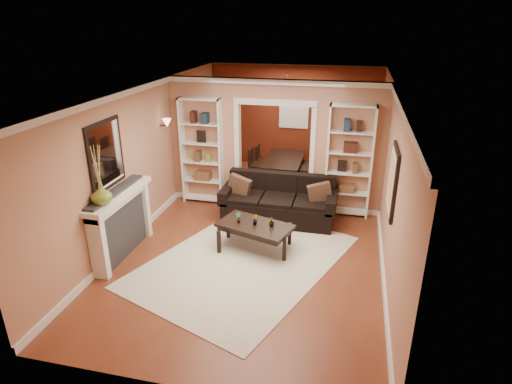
% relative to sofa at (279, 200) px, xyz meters
% --- Properties ---
extents(floor, '(8.00, 8.00, 0.00)m').
position_rel_sofa_xyz_m(floor, '(-0.24, -0.45, -0.45)').
color(floor, brown).
rests_on(floor, ground).
extents(ceiling, '(8.00, 8.00, 0.00)m').
position_rel_sofa_xyz_m(ceiling, '(-0.24, -0.45, 2.25)').
color(ceiling, white).
rests_on(ceiling, ground).
extents(wall_back, '(8.00, 0.00, 8.00)m').
position_rel_sofa_xyz_m(wall_back, '(-0.24, 3.55, 0.90)').
color(wall_back, tan).
rests_on(wall_back, ground).
extents(wall_front, '(8.00, 0.00, 8.00)m').
position_rel_sofa_xyz_m(wall_front, '(-0.24, -4.45, 0.90)').
color(wall_front, tan).
rests_on(wall_front, ground).
extents(wall_left, '(0.00, 8.00, 8.00)m').
position_rel_sofa_xyz_m(wall_left, '(-2.49, -0.45, 0.90)').
color(wall_left, tan).
rests_on(wall_left, ground).
extents(wall_right, '(0.00, 8.00, 8.00)m').
position_rel_sofa_xyz_m(wall_right, '(2.01, -0.45, 0.90)').
color(wall_right, tan).
rests_on(wall_right, ground).
extents(partition_wall, '(4.50, 0.15, 2.70)m').
position_rel_sofa_xyz_m(partition_wall, '(-0.24, 0.75, 0.90)').
color(partition_wall, tan).
rests_on(partition_wall, floor).
extents(red_back_panel, '(4.44, 0.04, 2.64)m').
position_rel_sofa_xyz_m(red_back_panel, '(-0.24, 3.52, 0.87)').
color(red_back_panel, maroon).
rests_on(red_back_panel, floor).
extents(dining_window, '(0.78, 0.03, 0.98)m').
position_rel_sofa_xyz_m(dining_window, '(-0.24, 3.48, 1.10)').
color(dining_window, '#8CA5CC').
rests_on(dining_window, wall_back).
extents(area_rug, '(3.77, 4.37, 0.01)m').
position_rel_sofa_xyz_m(area_rug, '(-0.28, -1.70, -0.44)').
color(area_rug, beige).
rests_on(area_rug, floor).
extents(sofa, '(2.29, 0.99, 0.89)m').
position_rel_sofa_xyz_m(sofa, '(0.00, 0.00, 0.00)').
color(sofa, black).
rests_on(sofa, floor).
extents(pillow_left, '(0.48, 0.25, 0.46)m').
position_rel_sofa_xyz_m(pillow_left, '(-0.81, -0.02, 0.22)').
color(pillow_left, brown).
rests_on(pillow_left, sofa).
extents(pillow_right, '(0.46, 0.24, 0.44)m').
position_rel_sofa_xyz_m(pillow_right, '(0.81, -0.02, 0.21)').
color(pillow_right, brown).
rests_on(pillow_right, sofa).
extents(coffee_table, '(1.42, 1.04, 0.48)m').
position_rel_sofa_xyz_m(coffee_table, '(-0.20, -1.25, -0.21)').
color(coffee_table, black).
rests_on(coffee_table, floor).
extents(plant_left, '(0.12, 0.11, 0.20)m').
position_rel_sofa_xyz_m(plant_left, '(-0.49, -1.25, 0.13)').
color(plant_left, '#336626').
rests_on(plant_left, coffee_table).
extents(plant_center, '(0.10, 0.11, 0.18)m').
position_rel_sofa_xyz_m(plant_center, '(-0.20, -1.25, 0.13)').
color(plant_center, '#336626').
rests_on(plant_center, coffee_table).
extents(plant_right, '(0.12, 0.12, 0.18)m').
position_rel_sofa_xyz_m(plant_right, '(0.10, -1.25, 0.12)').
color(plant_right, '#336626').
rests_on(plant_right, coffee_table).
extents(bookshelf_left, '(0.90, 0.30, 2.30)m').
position_rel_sofa_xyz_m(bookshelf_left, '(-1.79, 0.58, 0.70)').
color(bookshelf_left, white).
rests_on(bookshelf_left, floor).
extents(bookshelf_right, '(0.90, 0.30, 2.30)m').
position_rel_sofa_xyz_m(bookshelf_right, '(1.31, 0.58, 0.70)').
color(bookshelf_right, white).
rests_on(bookshelf_right, floor).
extents(fireplace, '(0.32, 1.70, 1.16)m').
position_rel_sofa_xyz_m(fireplace, '(-2.33, -1.95, 0.13)').
color(fireplace, white).
rests_on(fireplace, floor).
extents(vase, '(0.37, 0.37, 0.33)m').
position_rel_sofa_xyz_m(vase, '(-2.33, -2.43, 0.88)').
color(vase, olive).
rests_on(vase, fireplace).
extents(mirror, '(0.03, 0.95, 1.10)m').
position_rel_sofa_xyz_m(mirror, '(-2.47, -1.95, 1.35)').
color(mirror, silver).
rests_on(mirror, wall_left).
extents(wall_sconce, '(0.18, 0.18, 0.22)m').
position_rel_sofa_xyz_m(wall_sconce, '(-2.39, 0.10, 1.38)').
color(wall_sconce, '#FFE0A5').
rests_on(wall_sconce, wall_left).
extents(framed_art, '(0.04, 0.85, 1.05)m').
position_rel_sofa_xyz_m(framed_art, '(1.97, -1.45, 1.10)').
color(framed_art, black).
rests_on(framed_art, wall_right).
extents(dining_table, '(1.65, 0.92, 0.58)m').
position_rel_sofa_xyz_m(dining_table, '(-0.25, 2.26, -0.16)').
color(dining_table, black).
rests_on(dining_table, floor).
extents(dining_chair_nw, '(0.46, 0.46, 0.91)m').
position_rel_sofa_xyz_m(dining_chair_nw, '(-0.80, 1.96, 0.01)').
color(dining_chair_nw, black).
rests_on(dining_chair_nw, floor).
extents(dining_chair_ne, '(0.58, 0.58, 0.90)m').
position_rel_sofa_xyz_m(dining_chair_ne, '(0.30, 1.96, 0.00)').
color(dining_chair_ne, black).
rests_on(dining_chair_ne, floor).
extents(dining_chair_sw, '(0.48, 0.48, 0.82)m').
position_rel_sofa_xyz_m(dining_chair_sw, '(-0.80, 2.56, -0.04)').
color(dining_chair_sw, black).
rests_on(dining_chair_sw, floor).
extents(dining_chair_se, '(0.38, 0.38, 0.77)m').
position_rel_sofa_xyz_m(dining_chair_se, '(0.30, 2.56, -0.06)').
color(dining_chair_se, black).
rests_on(dining_chair_se, floor).
extents(chandelier, '(0.50, 0.50, 0.30)m').
position_rel_sofa_xyz_m(chandelier, '(-0.24, 2.25, 1.57)').
color(chandelier, '#341D18').
rests_on(chandelier, ceiling).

